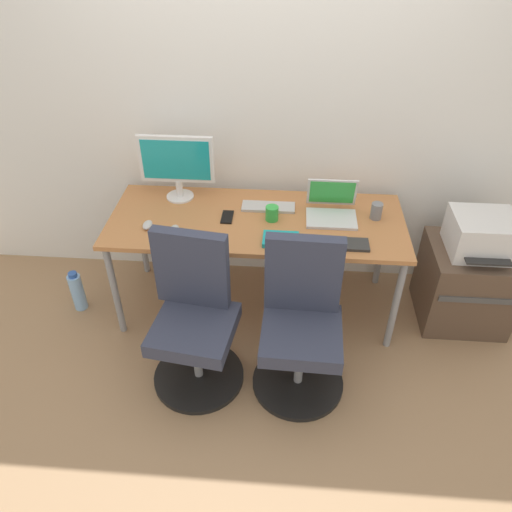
# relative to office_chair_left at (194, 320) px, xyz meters

# --- Properties ---
(ground_plane) EXTENTS (5.28, 5.28, 0.00)m
(ground_plane) POSITION_rel_office_chair_left_xyz_m (0.31, 0.61, -0.42)
(ground_plane) COLOR #9E7A56
(back_wall) EXTENTS (4.40, 0.04, 2.60)m
(back_wall) POSITION_rel_office_chair_left_xyz_m (0.31, 1.06, 0.88)
(back_wall) COLOR white
(back_wall) RESTS_ON ground
(desk) EXTENTS (1.84, 0.73, 0.72)m
(desk) POSITION_rel_office_chair_left_xyz_m (0.31, 0.61, 0.24)
(desk) COLOR #B77542
(desk) RESTS_ON ground
(office_chair_left) EXTENTS (0.54, 0.54, 0.94)m
(office_chair_left) POSITION_rel_office_chair_left_xyz_m (0.00, 0.00, 0.00)
(office_chair_left) COLOR black
(office_chair_left) RESTS_ON ground
(office_chair_right) EXTENTS (0.54, 0.54, 0.94)m
(office_chair_right) POSITION_rel_office_chair_left_xyz_m (0.60, 0.00, 0.00)
(office_chair_right) COLOR black
(office_chair_right) RESTS_ON ground
(side_cabinet) EXTENTS (0.54, 0.52, 0.56)m
(side_cabinet) POSITION_rel_office_chair_left_xyz_m (1.69, 0.62, -0.15)
(side_cabinet) COLOR brown
(side_cabinet) RESTS_ON ground
(printer) EXTENTS (0.38, 0.40, 0.24)m
(printer) POSITION_rel_office_chair_left_xyz_m (1.69, 0.62, 0.25)
(printer) COLOR silver
(printer) RESTS_ON side_cabinet
(water_bottle_on_floor) EXTENTS (0.09, 0.09, 0.31)m
(water_bottle_on_floor) POSITION_rel_office_chair_left_xyz_m (-0.92, 0.49, -0.28)
(water_bottle_on_floor) COLOR #8CBFF2
(water_bottle_on_floor) RESTS_ON ground
(desktop_monitor) EXTENTS (0.48, 0.18, 0.43)m
(desktop_monitor) POSITION_rel_office_chair_left_xyz_m (-0.22, 0.84, 0.55)
(desktop_monitor) COLOR silver
(desktop_monitor) RESTS_ON desk
(open_laptop) EXTENTS (0.31, 0.28, 0.22)m
(open_laptop) POSITION_rel_office_chair_left_xyz_m (0.77, 0.69, 0.35)
(open_laptop) COLOR silver
(open_laptop) RESTS_ON desk
(keyboard_by_monitor) EXTENTS (0.34, 0.12, 0.02)m
(keyboard_by_monitor) POSITION_rel_office_chair_left_xyz_m (0.37, 0.75, 0.31)
(keyboard_by_monitor) COLOR #B7B7B7
(keyboard_by_monitor) RESTS_ON desk
(keyboard_by_laptop) EXTENTS (0.34, 0.12, 0.02)m
(keyboard_by_laptop) POSITION_rel_office_chair_left_xyz_m (0.80, 0.37, 0.31)
(keyboard_by_laptop) COLOR #2D2D2D
(keyboard_by_laptop) RESTS_ON desk
(mouse_by_monitor) EXTENTS (0.06, 0.10, 0.03)m
(mouse_by_monitor) POSITION_rel_office_chair_left_xyz_m (-0.17, 0.43, 0.32)
(mouse_by_monitor) COLOR #B7B7B7
(mouse_by_monitor) RESTS_ON desk
(mouse_by_laptop) EXTENTS (0.06, 0.10, 0.03)m
(mouse_by_laptop) POSITION_rel_office_chair_left_xyz_m (-0.35, 0.47, 0.32)
(mouse_by_laptop) COLOR #B7B7B7
(mouse_by_laptop) RESTS_ON desk
(coffee_mug) EXTENTS (0.08, 0.08, 0.09)m
(coffee_mug) POSITION_rel_office_chair_left_xyz_m (0.40, 0.61, 0.35)
(coffee_mug) COLOR green
(coffee_mug) RESTS_ON desk
(pen_cup) EXTENTS (0.07, 0.07, 0.10)m
(pen_cup) POSITION_rel_office_chair_left_xyz_m (1.05, 0.68, 0.35)
(pen_cup) COLOR slate
(pen_cup) RESTS_ON desk
(phone_near_laptop) EXTENTS (0.07, 0.14, 0.01)m
(phone_near_laptop) POSITION_rel_office_chair_left_xyz_m (0.12, 0.61, 0.30)
(phone_near_laptop) COLOR black
(phone_near_laptop) RESTS_ON desk
(phone_near_monitor) EXTENTS (0.07, 0.14, 0.01)m
(phone_near_monitor) POSITION_rel_office_chair_left_xyz_m (-0.08, 0.34, 0.30)
(phone_near_monitor) COLOR black
(phone_near_monitor) RESTS_ON desk
(notebook) EXTENTS (0.21, 0.15, 0.03)m
(notebook) POSITION_rel_office_chair_left_xyz_m (0.47, 0.38, 0.31)
(notebook) COLOR teal
(notebook) RESTS_ON desk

